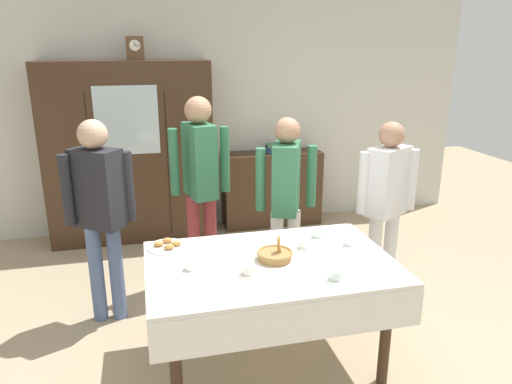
# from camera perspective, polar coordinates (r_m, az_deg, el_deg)

# --- Properties ---
(ground_plane) EXTENTS (12.00, 12.00, 0.00)m
(ground_plane) POSITION_cam_1_polar(r_m,az_deg,el_deg) (3.67, 0.77, -17.88)
(ground_plane) COLOR tan
(ground_plane) RESTS_ON ground
(back_wall) EXTENTS (6.40, 0.10, 2.70)m
(back_wall) POSITION_cam_1_polar(r_m,az_deg,el_deg) (5.66, -5.90, 9.37)
(back_wall) COLOR silver
(back_wall) RESTS_ON ground
(dining_table) EXTENTS (1.60, 1.04, 0.77)m
(dining_table) POSITION_cam_1_polar(r_m,az_deg,el_deg) (3.13, 1.89, -10.30)
(dining_table) COLOR #3D2819
(dining_table) RESTS_ON ground
(wall_cabinet) EXTENTS (1.78, 0.46, 1.97)m
(wall_cabinet) POSITION_cam_1_polar(r_m,az_deg,el_deg) (5.39, -14.89, 4.52)
(wall_cabinet) COLOR #3D2819
(wall_cabinet) RESTS_ON ground
(mantel_clock) EXTENTS (0.18, 0.11, 0.24)m
(mantel_clock) POSITION_cam_1_polar(r_m,az_deg,el_deg) (5.27, -14.33, 16.40)
(mantel_clock) COLOR brown
(mantel_clock) RESTS_ON wall_cabinet
(bookshelf_low) EXTENTS (1.18, 0.35, 0.90)m
(bookshelf_low) POSITION_cam_1_polar(r_m,az_deg,el_deg) (5.76, 1.92, 0.42)
(bookshelf_low) COLOR #3D2819
(bookshelf_low) RESTS_ON ground
(book_stack) EXTENTS (0.15, 0.20, 0.10)m
(book_stack) POSITION_cam_1_polar(r_m,az_deg,el_deg) (5.64, 1.97, 5.28)
(book_stack) COLOR #2D5184
(book_stack) RESTS_ON bookshelf_low
(tea_cup_back_edge) EXTENTS (0.13, 0.13, 0.06)m
(tea_cup_back_edge) POSITION_cam_1_polar(r_m,az_deg,el_deg) (3.01, -7.79, -8.86)
(tea_cup_back_edge) COLOR white
(tea_cup_back_edge) RESTS_ON dining_table
(tea_cup_near_left) EXTENTS (0.13, 0.13, 0.06)m
(tea_cup_near_left) POSITION_cam_1_polar(r_m,az_deg,el_deg) (2.91, 9.65, -9.95)
(tea_cup_near_left) COLOR silver
(tea_cup_near_left) RESTS_ON dining_table
(tea_cup_center) EXTENTS (0.13, 0.13, 0.06)m
(tea_cup_center) POSITION_cam_1_polar(r_m,az_deg,el_deg) (3.49, 7.50, -5.03)
(tea_cup_center) COLOR silver
(tea_cup_center) RESTS_ON dining_table
(tea_cup_far_right) EXTENTS (0.13, 0.13, 0.06)m
(tea_cup_far_right) POSITION_cam_1_polar(r_m,az_deg,el_deg) (3.30, 5.88, -6.35)
(tea_cup_far_right) COLOR white
(tea_cup_far_right) RESTS_ON dining_table
(tea_cup_near_right) EXTENTS (0.13, 0.13, 0.06)m
(tea_cup_near_right) POSITION_cam_1_polar(r_m,az_deg,el_deg) (2.93, -0.88, -9.49)
(tea_cup_near_right) COLOR white
(tea_cup_near_right) RESTS_ON dining_table
(tea_cup_front_edge) EXTENTS (0.13, 0.13, 0.06)m
(tea_cup_front_edge) POSITION_cam_1_polar(r_m,az_deg,el_deg) (3.39, 11.21, -5.93)
(tea_cup_front_edge) COLOR white
(tea_cup_front_edge) RESTS_ON dining_table
(bread_basket) EXTENTS (0.24, 0.24, 0.16)m
(bread_basket) POSITION_cam_1_polar(r_m,az_deg,el_deg) (3.12, 2.29, -7.55)
(bread_basket) COLOR #9E7542
(bread_basket) RESTS_ON dining_table
(pastry_plate) EXTENTS (0.28, 0.28, 0.05)m
(pastry_plate) POSITION_cam_1_polar(r_m,az_deg,el_deg) (3.36, -10.57, -6.36)
(pastry_plate) COLOR white
(pastry_plate) RESTS_ON dining_table
(spoon_far_right) EXTENTS (0.12, 0.02, 0.01)m
(spoon_far_right) POSITION_cam_1_polar(r_m,az_deg,el_deg) (3.09, -2.53, -8.49)
(spoon_far_right) COLOR silver
(spoon_far_right) RESTS_ON dining_table
(spoon_near_left) EXTENTS (0.12, 0.02, 0.01)m
(spoon_near_left) POSITION_cam_1_polar(r_m,az_deg,el_deg) (3.13, -10.00, -8.34)
(spoon_near_left) COLOR silver
(spoon_near_left) RESTS_ON dining_table
(person_by_cabinet) EXTENTS (0.52, 0.41, 1.57)m
(person_by_cabinet) POSITION_cam_1_polar(r_m,az_deg,el_deg) (3.95, 3.64, 0.03)
(person_by_cabinet) COLOR silver
(person_by_cabinet) RESTS_ON ground
(person_behind_table_right) EXTENTS (0.52, 0.35, 1.54)m
(person_behind_table_right) POSITION_cam_1_polar(r_m,az_deg,el_deg) (4.07, 15.43, -0.37)
(person_behind_table_right) COLOR silver
(person_behind_table_right) RESTS_ON ground
(person_near_right_end) EXTENTS (0.52, 0.40, 1.71)m
(person_near_right_end) POSITION_cam_1_polar(r_m,az_deg,el_deg) (4.13, -6.72, 2.19)
(person_near_right_end) COLOR #933338
(person_near_right_end) RESTS_ON ground
(person_beside_shelf) EXTENTS (0.52, 0.38, 1.61)m
(person_beside_shelf) POSITION_cam_1_polar(r_m,az_deg,el_deg) (3.75, -18.30, -1.32)
(person_beside_shelf) COLOR slate
(person_beside_shelf) RESTS_ON ground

